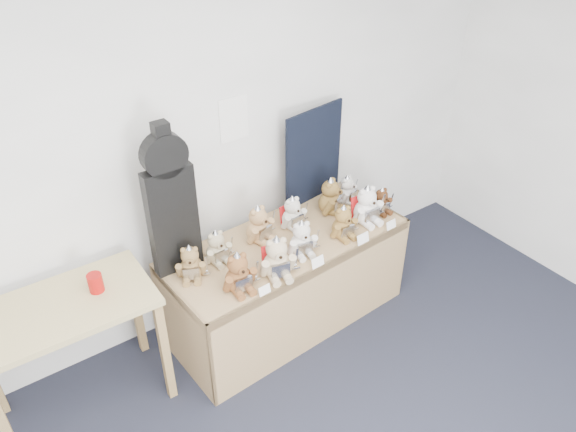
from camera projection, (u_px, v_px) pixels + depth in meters
room_shell at (234, 119)px, 3.62m from camera, size 6.00×6.00×6.00m
display_table at (293, 264)px, 3.82m from camera, size 1.72×0.80×0.70m
side_table at (66, 322)px, 3.16m from camera, size 1.00×0.57×0.83m
guitar_case at (171, 202)px, 3.29m from camera, size 0.30×0.09×0.99m
navy_board at (314, 155)px, 4.04m from camera, size 0.54×0.10×0.72m
red_cup at (96, 283)px, 3.15m from camera, size 0.08×0.08×0.11m
teddy_front_far_left at (239, 274)px, 3.32m from camera, size 0.24×0.19×0.29m
teddy_front_left at (277, 259)px, 3.42m from camera, size 0.26×0.24×0.31m
teddy_front_centre at (302, 239)px, 3.62m from camera, size 0.22×0.20×0.27m
teddy_front_right at (343, 223)px, 3.77m from camera, size 0.21×0.17×0.26m
teddy_front_far_right at (367, 206)px, 3.91m from camera, size 0.25×0.21×0.31m
teddy_front_end at (381, 202)px, 4.03m from camera, size 0.18×0.14×0.22m
teddy_back_left at (217, 248)px, 3.55m from camera, size 0.21×0.17×0.25m
teddy_back_centre_left at (259, 225)px, 3.73m from camera, size 0.24×0.22×0.29m
teddy_back_centre_right at (293, 214)px, 3.87m from camera, size 0.22×0.18×0.26m
teddy_back_right at (331, 197)px, 4.02m from camera, size 0.25×0.24×0.30m
teddy_back_end at (347, 190)px, 4.14m from camera, size 0.20×0.19×0.24m
teddy_back_far_left at (191, 264)px, 3.42m from camera, size 0.21×0.21×0.26m
entry_card_a at (265, 290)px, 3.33m from camera, size 0.08×0.02×0.06m
entry_card_b at (318, 262)px, 3.54m from camera, size 0.10×0.03×0.07m
entry_card_c at (363, 239)px, 3.74m from camera, size 0.10×0.03×0.07m
entry_card_d at (391, 225)px, 3.88m from camera, size 0.09×0.02×0.06m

